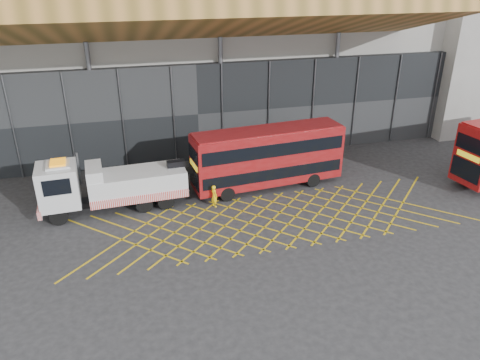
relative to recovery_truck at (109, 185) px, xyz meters
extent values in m
plane|color=#252527|center=(5.35, -4.15, -1.82)|extent=(120.00, 120.00, 0.00)
cube|color=gold|center=(0.55, -4.15, -1.82)|extent=(7.16, 7.16, 0.01)
cube|color=gold|center=(0.55, -4.15, -1.82)|extent=(7.16, 7.16, 0.01)
cube|color=gold|center=(2.15, -4.15, -1.82)|extent=(7.16, 7.16, 0.01)
cube|color=gold|center=(2.15, -4.15, -1.82)|extent=(7.16, 7.16, 0.01)
cube|color=gold|center=(3.75, -4.15, -1.82)|extent=(7.16, 7.16, 0.01)
cube|color=gold|center=(3.75, -4.15, -1.82)|extent=(7.16, 7.16, 0.01)
cube|color=gold|center=(5.35, -4.15, -1.82)|extent=(7.16, 7.16, 0.01)
cube|color=gold|center=(5.35, -4.15, -1.82)|extent=(7.16, 7.16, 0.01)
cube|color=gold|center=(6.95, -4.15, -1.82)|extent=(7.16, 7.16, 0.01)
cube|color=gold|center=(6.95, -4.15, -1.82)|extent=(7.16, 7.16, 0.01)
cube|color=gold|center=(8.55, -4.15, -1.82)|extent=(7.16, 7.16, 0.01)
cube|color=gold|center=(8.55, -4.15, -1.82)|extent=(7.16, 7.16, 0.01)
cube|color=gold|center=(10.15, -4.15, -1.82)|extent=(7.16, 7.16, 0.01)
cube|color=gold|center=(10.15, -4.15, -1.82)|extent=(7.16, 7.16, 0.01)
cube|color=gold|center=(11.75, -4.15, -1.82)|extent=(7.16, 7.16, 0.01)
cube|color=gold|center=(11.75, -4.15, -1.82)|extent=(7.16, 7.16, 0.01)
cube|color=gold|center=(13.35, -4.15, -1.82)|extent=(7.16, 7.16, 0.01)
cube|color=gold|center=(13.35, -4.15, -1.82)|extent=(7.16, 7.16, 0.01)
cube|color=gold|center=(14.95, -4.15, -1.82)|extent=(7.16, 7.16, 0.01)
cube|color=gold|center=(14.95, -4.15, -1.82)|extent=(7.16, 7.16, 0.01)
cube|color=gold|center=(16.55, -4.15, -1.82)|extent=(7.16, 7.16, 0.01)
cube|color=gold|center=(16.55, -4.15, -1.82)|extent=(7.16, 7.16, 0.01)
cube|color=gold|center=(18.15, -4.15, -1.82)|extent=(7.16, 7.16, 0.01)
cube|color=gold|center=(18.15, -4.15, -1.82)|extent=(7.16, 7.16, 0.01)
cube|color=gold|center=(19.75, -4.15, -1.82)|extent=(7.16, 7.16, 0.01)
cube|color=gold|center=(19.75, -4.15, -1.82)|extent=(7.16, 7.16, 0.01)
cube|color=gray|center=(7.35, 14.85, 7.18)|extent=(55.00, 14.00, 18.00)
cube|color=black|center=(7.35, 7.55, 2.18)|extent=(55.00, 0.80, 8.00)
cube|color=brown|center=(5.35, 3.85, 9.68)|extent=(40.00, 11.93, 4.07)
cylinder|color=#595B60|center=(-0.65, 7.35, 3.18)|extent=(0.36, 0.36, 10.00)
cylinder|color=#595B60|center=(9.35, 7.35, 3.18)|extent=(0.36, 0.36, 10.00)
cylinder|color=#595B60|center=(19.35, 7.35, 3.18)|extent=(0.36, 0.36, 10.00)
cube|color=black|center=(0.44, 0.03, -1.10)|extent=(9.91, 1.63, 0.36)
cube|color=silver|center=(-3.08, -0.18, 0.41)|extent=(2.64, 2.74, 2.70)
cube|color=black|center=(-4.34, -0.26, 0.88)|extent=(0.19, 2.28, 1.14)
cube|color=red|center=(-4.38, -0.26, -0.94)|extent=(0.42, 2.71, 0.57)
cube|color=orange|center=(-2.87, -0.17, 2.00)|extent=(1.01, 1.30, 0.12)
cube|color=silver|center=(1.89, 0.12, -0.11)|extent=(6.58, 2.98, 1.66)
cube|color=red|center=(1.97, -1.21, -0.73)|extent=(6.43, 0.45, 0.57)
cube|color=silver|center=(-0.80, -0.04, 1.08)|extent=(1.19, 2.55, 0.73)
cube|color=black|center=(4.59, 0.28, 0.88)|extent=(1.27, 0.59, 0.52)
cube|color=black|center=(5.62, 0.34, 0.36)|extent=(2.29, 0.50, 1.12)
cylinder|color=black|center=(-3.22, -1.28, -1.25)|extent=(1.16, 0.43, 1.14)
cylinder|color=black|center=(-3.35, 0.89, -1.25)|extent=(1.16, 0.43, 1.14)
cylinder|color=black|center=(3.62, -0.87, -1.25)|extent=(1.16, 0.43, 1.14)
cylinder|color=black|center=(3.49, 1.31, -1.25)|extent=(1.16, 0.43, 1.14)
cylinder|color=#595B60|center=(-1.80, 0.94, 0.98)|extent=(0.15, 0.15, 2.28)
cube|color=maroon|center=(11.31, 0.69, 0.65)|extent=(11.28, 3.65, 3.91)
cube|color=black|center=(11.31, 0.69, -0.26)|extent=(10.84, 3.67, 0.86)
cube|color=black|center=(11.31, 0.69, 1.55)|extent=(10.84, 3.67, 0.96)
cube|color=black|center=(5.78, 0.14, -0.21)|extent=(0.28, 2.25, 1.31)
cube|color=black|center=(5.78, 0.14, 1.55)|extent=(0.28, 2.25, 0.96)
cube|color=yellow|center=(5.77, 0.14, 0.75)|extent=(0.24, 1.79, 0.35)
cube|color=maroon|center=(11.31, 0.69, 2.64)|extent=(11.04, 3.42, 0.12)
cylinder|color=black|center=(7.92, -0.79, -1.30)|extent=(1.07, 0.40, 1.05)
cylinder|color=black|center=(7.69, 1.47, -1.30)|extent=(1.07, 0.40, 1.05)
cylinder|color=black|center=(14.63, -0.12, -1.30)|extent=(1.07, 0.40, 1.05)
cylinder|color=black|center=(14.41, 2.13, -1.30)|extent=(1.07, 0.40, 1.05)
cube|color=black|center=(24.77, -3.71, -0.05)|extent=(0.42, 2.46, 1.44)
cube|color=black|center=(24.77, -3.71, 1.88)|extent=(0.42, 2.46, 1.05)
cube|color=yellow|center=(24.76, -3.71, 1.00)|extent=(0.34, 1.96, 0.39)
cylinder|color=black|center=(26.79, -2.14, -1.25)|extent=(1.19, 0.49, 1.15)
imported|color=yellow|center=(6.87, -1.37, -1.03)|extent=(0.57, 0.68, 1.58)
camera|label=1|loc=(1.45, -29.31, 13.46)|focal=35.00mm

